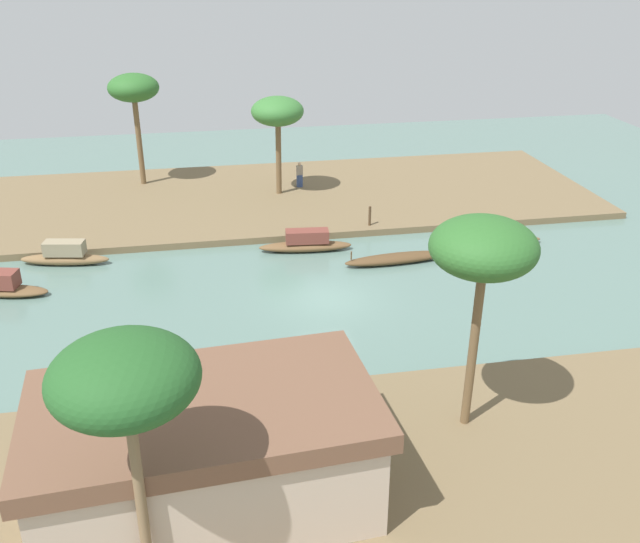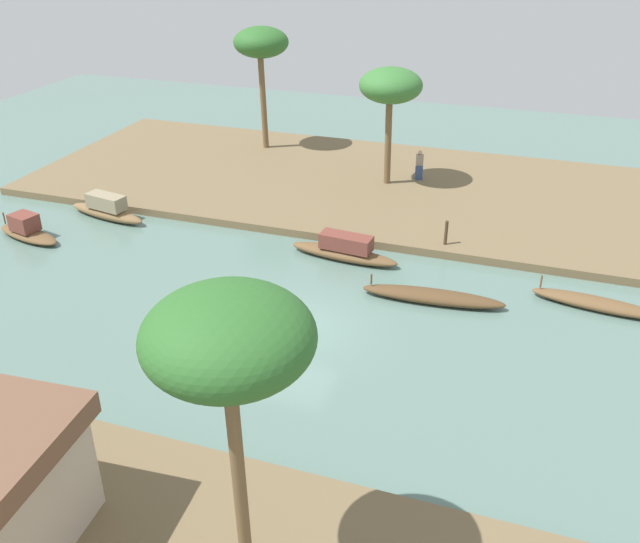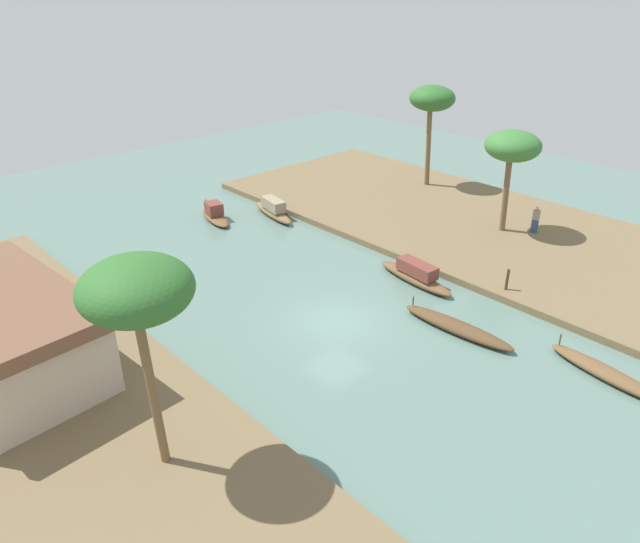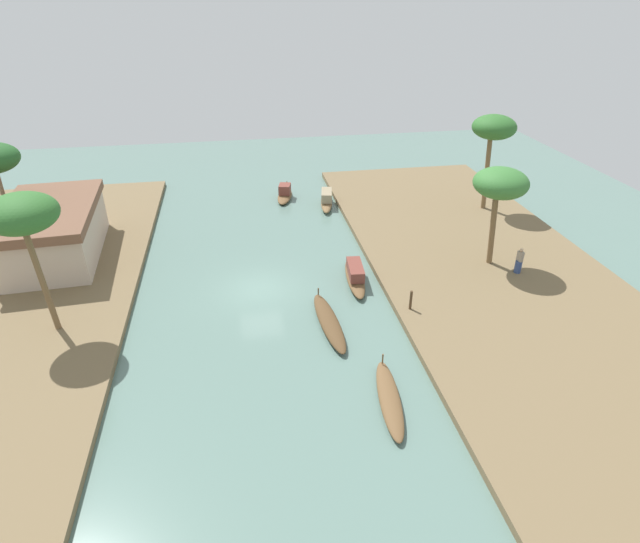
{
  "view_description": "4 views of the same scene",
  "coord_description": "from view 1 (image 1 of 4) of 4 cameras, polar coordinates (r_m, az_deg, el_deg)",
  "views": [
    {
      "loc": [
        5.38,
        27.7,
        14.3
      ],
      "look_at": [
        -0.1,
        -1.97,
        0.44
      ],
      "focal_mm": 40.06,
      "sensor_mm": 36.0,
      "label": 1
    },
    {
      "loc": [
        -7.34,
        19.14,
        13.11
      ],
      "look_at": [
        -0.05,
        -2.29,
        1.06
      ],
      "focal_mm": 38.63,
      "sensor_mm": 36.0,
      "label": 2
    },
    {
      "loc": [
        -16.01,
        16.04,
        13.98
      ],
      "look_at": [
        3.56,
        -2.33,
        0.41
      ],
      "focal_mm": 33.25,
      "sensor_mm": 36.0,
      "label": 3
    },
    {
      "loc": [
        -25.07,
        0.78,
        15.14
      ],
      "look_at": [
        0.46,
        -3.57,
        0.57
      ],
      "focal_mm": 28.65,
      "sensor_mm": 36.0,
      "label": 4
    }
  ],
  "objects": [
    {
      "name": "palm_tree_left_far",
      "position": [
        45.87,
        -14.67,
        13.88
      ],
      "size": [
        3.08,
        3.08,
        6.93
      ],
      "color": "brown",
      "rests_on": "riverbank_left"
    },
    {
      "name": "sampan_upstream_small",
      "position": [
        36.43,
        -1.13,
        2.29
      ],
      "size": [
        4.81,
        1.42,
        1.13
      ],
      "rotation": [
        0.0,
        0.0,
        -0.09
      ],
      "color": "brown",
      "rests_on": "river_water"
    },
    {
      "name": "sampan_with_tall_canopy",
      "position": [
        34.73,
        -23.69,
        -1.15
      ],
      "size": [
        3.71,
        1.86,
        1.15
      ],
      "rotation": [
        0.0,
        0.0,
        -0.23
      ],
      "color": "brown",
      "rests_on": "river_water"
    },
    {
      "name": "sampan_with_red_awning",
      "position": [
        37.02,
        -19.72,
        1.22
      ],
      "size": [
        4.42,
        1.64,
        1.21
      ],
      "rotation": [
        0.0,
        0.0,
        -0.18
      ],
      "color": "brown",
      "rests_on": "river_water"
    },
    {
      "name": "riverbank_right",
      "position": [
        20.54,
        8.18,
        -19.05
      ],
      "size": [
        37.66,
        13.77,
        0.36
      ],
      "primitive_type": "cube",
      "color": "brown",
      "rests_on": "ground"
    },
    {
      "name": "person_on_near_bank",
      "position": [
        45.27,
        -1.64,
        7.55
      ],
      "size": [
        0.47,
        0.47,
        1.57
      ],
      "rotation": [
        0.0,
        0.0,
        3.37
      ],
      "color": "#33477A",
      "rests_on": "riverbank_left"
    },
    {
      "name": "sampan_open_hull",
      "position": [
        35.3,
        6.15,
        1.05
      ],
      "size": [
        5.39,
        1.32,
        0.86
      ],
      "rotation": [
        0.0,
        0.0,
        0.07
      ],
      "color": "brown",
      "rests_on": "river_water"
    },
    {
      "name": "river_water",
      "position": [
        31.63,
        0.48,
        -2.21
      ],
      "size": [
        65.21,
        65.21,
        0.0
      ],
      "primitive_type": "plane",
      "color": "slate",
      "rests_on": "ground"
    },
    {
      "name": "mooring_post",
      "position": [
        38.88,
        4.0,
        4.45
      ],
      "size": [
        0.14,
        0.14,
        1.08
      ],
      "primitive_type": "cylinder",
      "color": "#4C3823",
      "rests_on": "riverbank_left"
    },
    {
      "name": "palm_tree_right_short",
      "position": [
        15.22,
        -15.36,
        -8.38
      ],
      "size": [
        3.16,
        3.16,
        6.79
      ],
      "color": "#7F6647",
      "rests_on": "riverbank_right"
    },
    {
      "name": "palm_tree_right_tall",
      "position": [
        20.83,
        12.92,
        1.69
      ],
      "size": [
        3.14,
        3.14,
        6.97
      ],
      "color": "brown",
      "rests_on": "riverbank_right"
    },
    {
      "name": "riverside_building",
      "position": [
        19.83,
        -9.08,
        -13.94
      ],
      "size": [
        9.43,
        5.87,
        3.27
      ],
      "rotation": [
        0.0,
        0.0,
        0.07
      ],
      "color": "#C6B29E",
      "rests_on": "riverbank_right"
    },
    {
      "name": "riverbank_left",
      "position": [
        44.13,
        -2.92,
        5.98
      ],
      "size": [
        37.66,
        13.77,
        0.36
      ],
      "primitive_type": "cube",
      "color": "brown",
      "rests_on": "ground"
    },
    {
      "name": "palm_tree_left_near",
      "position": [
        42.81,
        -3.42,
        12.56
      ],
      "size": [
        3.09,
        3.09,
        5.93
      ],
      "color": "brown",
      "rests_on": "riverbank_left"
    },
    {
      "name": "sampan_foreground",
      "position": [
        38.53,
        13.88,
        2.48
      ],
      "size": [
        4.79,
        1.48,
        0.9
      ],
      "rotation": [
        0.0,
        0.0,
        -0.13
      ],
      "color": "brown",
      "rests_on": "river_water"
    }
  ]
}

